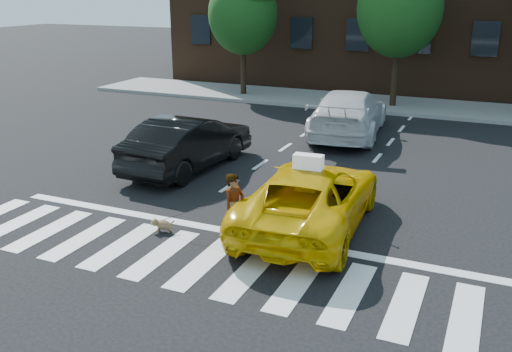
{
  "coord_description": "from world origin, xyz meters",
  "views": [
    {
      "loc": [
        5.11,
        -9.03,
        5.28
      ],
      "look_at": [
        0.06,
        2.48,
        1.1
      ],
      "focal_mm": 40.0,
      "sensor_mm": 36.0,
      "label": 1
    }
  ],
  "objects_px": {
    "woman": "(234,209)",
    "dog": "(162,224)",
    "taxi": "(310,197)",
    "white_suv": "(349,113)",
    "tree_left": "(243,5)",
    "black_sedan": "(188,143)"
  },
  "relations": [
    {
      "from": "taxi",
      "to": "woman",
      "type": "xyz_separation_m",
      "value": [
        -1.19,
        -1.49,
        0.05
      ]
    },
    {
      "from": "woman",
      "to": "dog",
      "type": "height_order",
      "value": "woman"
    },
    {
      "from": "tree_left",
      "to": "woman",
      "type": "height_order",
      "value": "tree_left"
    },
    {
      "from": "tree_left",
      "to": "taxi",
      "type": "xyz_separation_m",
      "value": [
        8.33,
        -14.41,
        -3.7
      ]
    },
    {
      "from": "tree_left",
      "to": "dog",
      "type": "height_order",
      "value": "tree_left"
    },
    {
      "from": "black_sedan",
      "to": "woman",
      "type": "bearing_deg",
      "value": 133.69
    },
    {
      "from": "white_suv",
      "to": "black_sedan",
      "type": "bearing_deg",
      "value": 54.19
    },
    {
      "from": "white_suv",
      "to": "dog",
      "type": "height_order",
      "value": "white_suv"
    },
    {
      "from": "tree_left",
      "to": "taxi",
      "type": "bearing_deg",
      "value": -59.98
    },
    {
      "from": "tree_left",
      "to": "white_suv",
      "type": "bearing_deg",
      "value": -39.48
    },
    {
      "from": "tree_left",
      "to": "white_suv",
      "type": "height_order",
      "value": "tree_left"
    },
    {
      "from": "white_suv",
      "to": "dog",
      "type": "distance_m",
      "value": 10.47
    },
    {
      "from": "tree_left",
      "to": "taxi",
      "type": "distance_m",
      "value": 17.05
    },
    {
      "from": "tree_left",
      "to": "black_sedan",
      "type": "relative_size",
      "value": 1.31
    },
    {
      "from": "woman",
      "to": "dog",
      "type": "xyz_separation_m",
      "value": [
        -1.77,
        -0.12,
        -0.61
      ]
    },
    {
      "from": "woman",
      "to": "dog",
      "type": "bearing_deg",
      "value": 109.34
    },
    {
      "from": "tree_left",
      "to": "woman",
      "type": "xyz_separation_m",
      "value": [
        7.13,
        -15.9,
        -3.65
      ]
    },
    {
      "from": "tree_left",
      "to": "dog",
      "type": "relative_size",
      "value": 12.29
    },
    {
      "from": "tree_left",
      "to": "dog",
      "type": "xyz_separation_m",
      "value": [
        5.36,
        -16.02,
        -4.26
      ]
    },
    {
      "from": "white_suv",
      "to": "woman",
      "type": "xyz_separation_m",
      "value": [
        0.24,
        -10.22,
        -0.06
      ]
    },
    {
      "from": "taxi",
      "to": "dog",
      "type": "height_order",
      "value": "taxi"
    },
    {
      "from": "taxi",
      "to": "white_suv",
      "type": "xyz_separation_m",
      "value": [
        -1.43,
        8.73,
        0.11
      ]
    }
  ]
}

